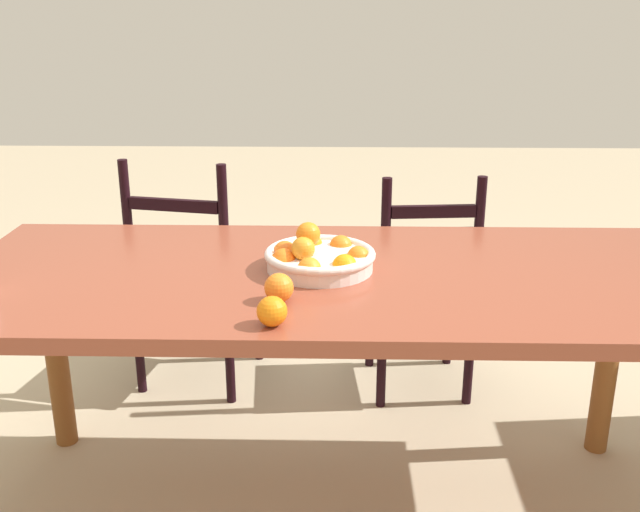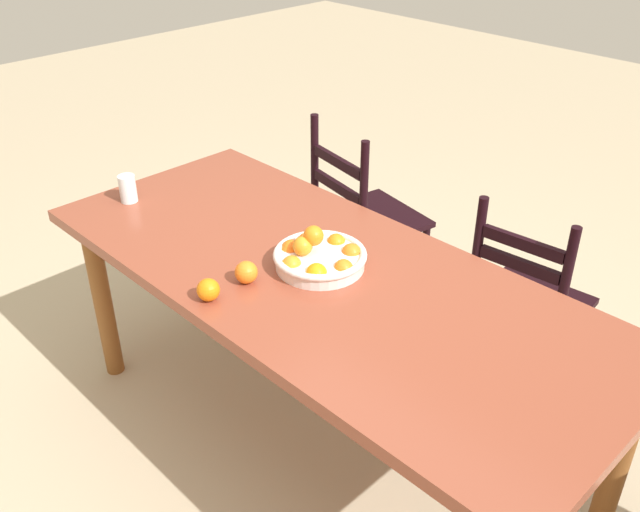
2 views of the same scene
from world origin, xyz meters
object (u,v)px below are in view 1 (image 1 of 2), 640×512
Objects in this scene: chair_near_window at (194,277)px; orange_loose_1 at (272,311)px; dining_table at (329,301)px; orange_loose_0 at (279,288)px; chair_by_cabinet at (422,287)px; fruit_bowl at (319,257)px.

chair_near_window is 13.26× the size of orange_loose_1.
orange_loose_0 reaches higher than dining_table.
chair_near_window is 0.90m from chair_by_cabinet.
orange_loose_0 reaches higher than orange_loose_1.
chair_by_cabinet is 2.93× the size of fruit_bowl.
dining_table is 0.28m from orange_loose_0.
chair_by_cabinet is at bearing 64.78° from dining_table.
chair_by_cabinet is at bearing 63.83° from orange_loose_0.
orange_loose_0 is 0.14m from orange_loose_1.
fruit_bowl is at bearing 68.12° from orange_loose_0.
orange_loose_1 is (-0.00, -0.14, -0.00)m from orange_loose_0.
orange_loose_0 is (-0.47, -0.96, 0.37)m from chair_by_cabinet.
chair_by_cabinet is (0.35, 0.75, -0.25)m from dining_table.
dining_table is at bearing -27.67° from fruit_bowl.
dining_table is at bearing 59.75° from chair_by_cabinet.
orange_loose_0 is at bearing 123.50° from chair_near_window.
orange_loose_1 is (-0.13, -0.36, 0.12)m from dining_table.
dining_table is at bearing 60.65° from orange_loose_0.
dining_table is 0.13m from fruit_bowl.
chair_by_cabinet is 1.26m from orange_loose_1.
chair_by_cabinet is at bearing 62.55° from fruit_bowl.
dining_table is 6.72× the size of fruit_bowl.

